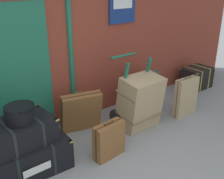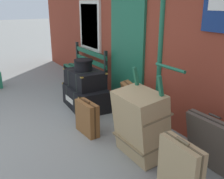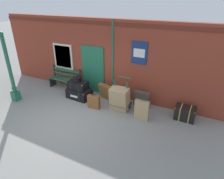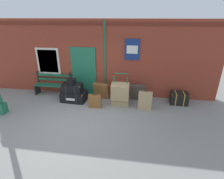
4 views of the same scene
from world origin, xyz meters
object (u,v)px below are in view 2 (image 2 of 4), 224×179
Objects in this scene: porters_trolley at (151,134)px; suitcase_olive at (87,118)px; steamer_trunk_base at (86,97)px; large_brown_trunk at (141,124)px; platform_bench at (85,70)px; suitcase_beige at (135,104)px; suitcase_tan at (210,143)px; round_hatbox at (83,64)px; steamer_trunk_middle at (85,78)px; suitcase_caramel at (179,176)px.

porters_trolley reaches higher than suitcase_olive.
large_brown_trunk reaches higher than steamer_trunk_base.
platform_bench is 2.23m from suitcase_beige.
large_brown_trunk is 1.28× the size of suitcase_tan.
steamer_trunk_base is 0.65m from round_hatbox.
suitcase_tan is at bearing 29.42° from porters_trolley.
suitcase_beige reaches higher than steamer_trunk_base.
suitcase_tan is (3.75, -0.07, -0.09)m from platform_bench.
large_brown_trunk is 1.29× the size of suitcase_beige.
porters_trolley is at bearing 1.53° from steamer_trunk_middle.
steamer_trunk_middle is at bearing -170.77° from suitcase_tan.
round_hatbox reaches higher than steamer_trunk_middle.
porters_trolley is 2.12× the size of suitcase_olive.
platform_bench is at bearing 176.86° from suitcase_beige.
platform_bench reaches higher than suitcase_caramel.
round_hatbox is at bearing -160.16° from suitcase_beige.
suitcase_tan is (1.53, 0.05, 0.00)m from suitcase_beige.
suitcase_tan is 0.84m from suitcase_caramel.
round_hatbox is 0.51× the size of suitcase_tan.
platform_bench is at bearing 155.39° from steamer_trunk_base.
suitcase_tan is 0.94× the size of suitcase_caramel.
porters_trolley is at bearing 90.00° from large_brown_trunk.
platform_bench reaches higher than steamer_trunk_base.
suitcase_olive reaches higher than steamer_trunk_base.
large_brown_trunk is 1.02m from suitcase_olive.
round_hatbox is at bearing -83.60° from steamer_trunk_middle.
suitcase_tan is at bearing 9.74° from steamer_trunk_base.
large_brown_trunk is (3.08, -0.63, 0.02)m from platform_bench.
round_hatbox is at bearing -170.21° from suitcase_tan.
steamer_trunk_middle is 0.89× the size of large_brown_trunk.
platform_bench is at bearing 155.66° from suitcase_olive.
platform_bench is 1.21m from steamer_trunk_middle.
porters_trolley is at bearing 156.95° from suitcase_caramel.
steamer_trunk_base is 1.44× the size of suitcase_tan.
suitcase_olive is (-0.94, -0.34, -0.20)m from large_brown_trunk.
suitcase_beige is at bearing 18.61° from steamer_trunk_middle.
round_hatbox reaches higher than suitcase_caramel.
suitcase_olive is (2.14, -0.97, -0.18)m from platform_bench.
round_hatbox is at bearing 157.50° from suitcase_olive.
suitcase_tan is (0.67, 0.56, -0.11)m from large_brown_trunk.
porters_trolley is 1.28× the size of large_brown_trunk.
suitcase_caramel is at bearing -12.03° from platform_bench.
porters_trolley is at bearing -150.58° from suitcase_tan.
suitcase_olive is at bearing -151.26° from porters_trolley.
platform_bench is 1.28m from round_hatbox.
suitcase_caramel reaches higher than suitcase_olive.
steamer_trunk_middle is 1.14× the size of suitcase_tan.
suitcase_caramel is at bearing 3.23° from suitcase_olive.
suitcase_olive is at bearing -95.84° from suitcase_beige.
round_hatbox is 0.31× the size of porters_trolley.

